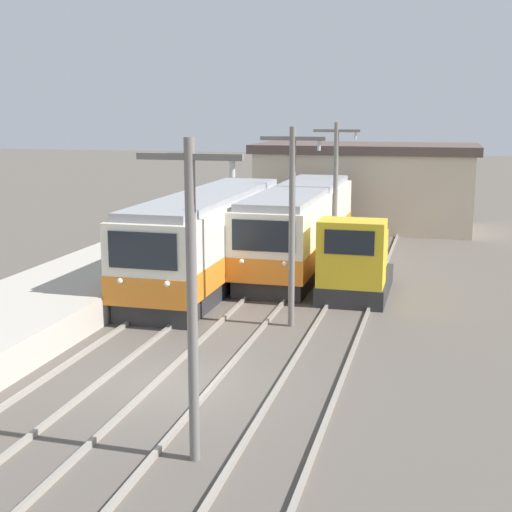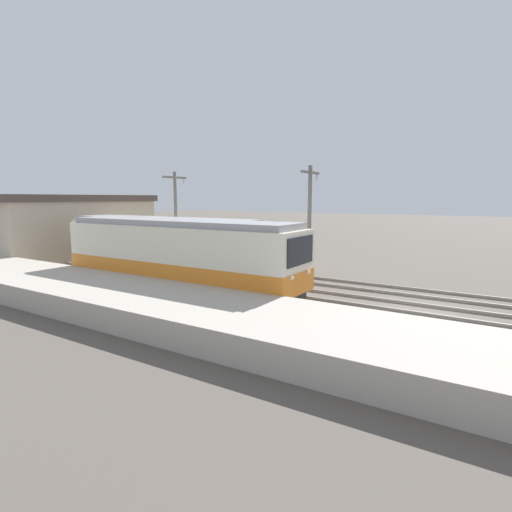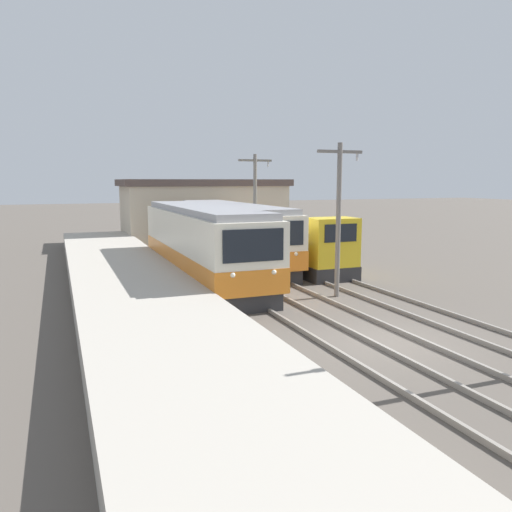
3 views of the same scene
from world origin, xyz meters
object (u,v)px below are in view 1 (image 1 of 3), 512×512
at_px(shunting_locomotive, 356,263).
at_px(catenary_mast_mid, 292,219).
at_px(catenary_mast_far, 336,189).
at_px(commuter_train_left, 210,241).
at_px(catenary_mast_near, 192,289).
at_px(commuter_train_center, 300,229).

relative_size(shunting_locomotive, catenary_mast_mid, 0.77).
bearing_deg(catenary_mast_far, shunting_locomotive, -72.56).
distance_m(commuter_train_left, catenary_mast_mid, 6.80).
height_order(catenary_mast_mid, catenary_mast_far, same).
bearing_deg(catenary_mast_near, catenary_mast_mid, 90.00).
relative_size(catenary_mast_near, catenary_mast_mid, 1.00).
xyz_separation_m(commuter_train_left, shunting_locomotive, (5.80, -0.58, -0.46)).
xyz_separation_m(commuter_train_left, catenary_mast_mid, (4.31, -4.96, 1.75)).
bearing_deg(commuter_train_center, catenary_mast_mid, -80.42).
bearing_deg(catenary_mast_far, catenary_mast_mid, -90.00).
bearing_deg(commuter_train_left, commuter_train_center, 54.89).
distance_m(commuter_train_center, catenary_mast_near, 18.22).
bearing_deg(catenary_mast_near, commuter_train_left, 107.01).
relative_size(shunting_locomotive, catenary_mast_near, 0.77).
distance_m(commuter_train_left, catenary_mast_near, 14.83).
height_order(shunting_locomotive, catenary_mast_near, catenary_mast_near).
xyz_separation_m(commuter_train_center, catenary_mast_far, (1.51, 0.18, 1.80)).
xyz_separation_m(commuter_train_left, catenary_mast_far, (4.31, 4.17, 1.75)).
height_order(commuter_train_left, commuter_train_center, commuter_train_left).
bearing_deg(shunting_locomotive, catenary_mast_near, -96.30).
height_order(commuter_train_center, catenary_mast_near, catenary_mast_near).
bearing_deg(catenary_mast_mid, commuter_train_left, 131.00).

